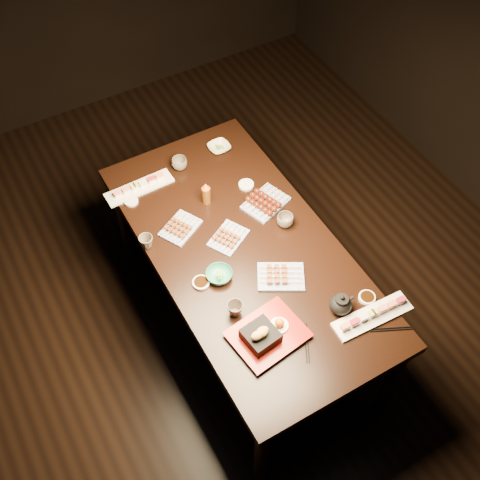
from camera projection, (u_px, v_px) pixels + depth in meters
name	position (u px, v px, depth m)	size (l,w,h in m)	color
ground	(241.00, 339.00, 3.62)	(5.00, 5.00, 0.00)	black
dining_table	(244.00, 289.00, 3.39)	(0.90, 1.80, 0.75)	black
sushi_platter_near	(373.00, 314.00, 2.83)	(0.40, 0.11, 0.05)	white
sushi_platter_far	(139.00, 186.00, 3.33)	(0.39, 0.11, 0.05)	white
yakitori_plate_center	(228.00, 236.00, 3.12)	(0.20, 0.15, 0.05)	#828EB6
yakitori_plate_right	(281.00, 274.00, 2.96)	(0.23, 0.17, 0.06)	#828EB6
yakitori_plate_left	(180.00, 226.00, 3.16)	(0.21, 0.15, 0.05)	#828EB6
tsukune_plate	(266.00, 200.00, 3.26)	(0.24, 0.17, 0.06)	#828EB6
edamame_bowl_green	(219.00, 275.00, 2.97)	(0.13, 0.13, 0.04)	#287B60
edamame_bowl_cream	(219.00, 147.00, 3.53)	(0.13, 0.13, 0.03)	beige
tempura_tray	(268.00, 330.00, 2.74)	(0.33, 0.27, 0.12)	black
teacup_near_left	(235.00, 309.00, 2.83)	(0.08, 0.08, 0.07)	brown
teacup_mid_right	(285.00, 220.00, 3.17)	(0.09, 0.09, 0.07)	brown
teacup_far_left	(146.00, 242.00, 3.08)	(0.07, 0.07, 0.07)	brown
teacup_far_right	(179.00, 164.00, 3.42)	(0.09, 0.09, 0.07)	brown
teapot	(341.00, 303.00, 2.83)	(0.13, 0.13, 0.11)	black
condiment_bottle	(206.00, 193.00, 3.23)	(0.05, 0.05, 0.15)	#63330D
sauce_dish_west	(201.00, 283.00, 2.96)	(0.09, 0.09, 0.02)	white
sauce_dish_east	(246.00, 185.00, 3.36)	(0.09, 0.09, 0.02)	white
sauce_dish_se	(367.00, 298.00, 2.91)	(0.08, 0.08, 0.01)	white
sauce_dish_nw	(131.00, 201.00, 3.28)	(0.08, 0.08, 0.01)	white
chopsticks_near	(307.00, 343.00, 2.76)	(0.20, 0.02, 0.01)	black
chopsticks_se	(391.00, 329.00, 2.81)	(0.20, 0.02, 0.01)	black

